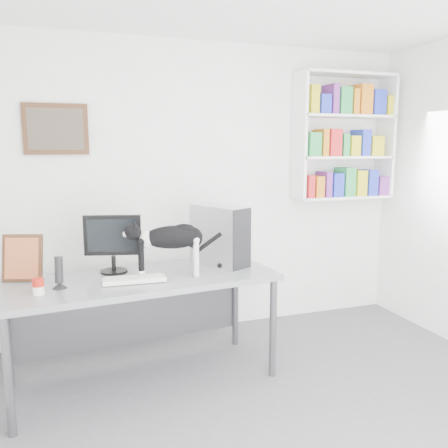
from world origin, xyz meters
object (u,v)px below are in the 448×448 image
at_px(pc_tower, 219,235).
at_px(bookshelf, 344,137).
at_px(leaning_print, 22,257).
at_px(speaker, 59,272).
at_px(cat, 171,250).
at_px(desk, 143,330).
at_px(monitor, 113,243).
at_px(keyboard, 134,279).
at_px(soup_can, 38,287).

bearing_deg(pc_tower, bookshelf, -5.03).
bearing_deg(bookshelf, leaning_print, -169.16).
bearing_deg(speaker, cat, 11.83).
xyz_separation_m(pc_tower, cat, (-0.45, -0.22, -0.04)).
bearing_deg(speaker, leaning_print, 140.25).
relative_size(desk, speaker, 8.59).
height_order(monitor, pc_tower, pc_tower).
height_order(bookshelf, keyboard, bookshelf).
relative_size(bookshelf, desk, 0.63).
xyz_separation_m(bookshelf, cat, (-1.96, -0.81, -0.84)).
bearing_deg(cat, desk, 174.70).
relative_size(monitor, leaning_print, 1.30).
height_order(monitor, keyboard, monitor).
height_order(bookshelf, cat, bookshelf).
relative_size(desk, leaning_print, 5.67).
relative_size(monitor, speaker, 1.97).
distance_m(bookshelf, cat, 2.28).
bearing_deg(monitor, soup_can, -128.60).
distance_m(pc_tower, speaker, 1.26).
xyz_separation_m(speaker, leaning_print, (-0.24, 0.27, 0.06)).
bearing_deg(keyboard, leaning_print, 162.23).
distance_m(keyboard, pc_tower, 0.81).
bearing_deg(speaker, desk, 17.84).
xyz_separation_m(desk, monitor, (-0.18, 0.20, 0.63)).
bearing_deg(cat, soup_can, -162.95).
relative_size(bookshelf, speaker, 5.44).
xyz_separation_m(pc_tower, soup_can, (-1.35, -0.36, -0.19)).
height_order(monitor, speaker, monitor).
bearing_deg(pc_tower, keyboard, 173.64).
height_order(pc_tower, soup_can, pc_tower).
relative_size(leaning_print, soup_can, 3.20).
distance_m(bookshelf, keyboard, 2.60).
height_order(bookshelf, desk, bookshelf).
relative_size(monitor, pc_tower, 0.94).
distance_m(keyboard, soup_can, 0.63).
distance_m(leaning_print, cat, 1.04).
xyz_separation_m(desk, speaker, (-0.57, -0.09, 0.52)).
relative_size(desk, cat, 3.06).
bearing_deg(monitor, leaning_print, -164.12).
height_order(desk, keyboard, keyboard).
xyz_separation_m(monitor, speaker, (-0.39, -0.29, -0.11)).
bearing_deg(soup_can, keyboard, 8.33).
distance_m(bookshelf, pc_tower, 1.80).
height_order(bookshelf, soup_can, bookshelf).
height_order(soup_can, cat, cat).
height_order(desk, monitor, monitor).
height_order(pc_tower, cat, pc_tower).
distance_m(bookshelf, speaker, 3.00).
xyz_separation_m(leaning_print, soup_can, (0.11, -0.37, -0.12)).
bearing_deg(desk, monitor, 126.35).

